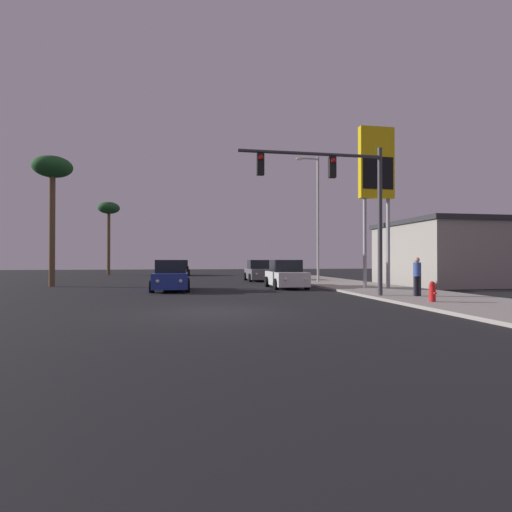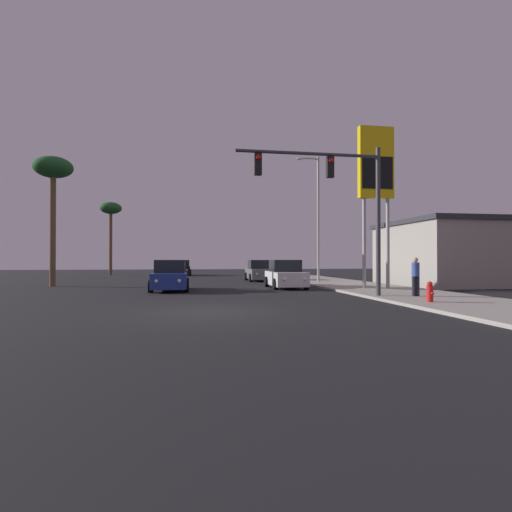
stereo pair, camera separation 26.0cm
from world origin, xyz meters
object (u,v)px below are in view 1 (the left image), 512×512
(street_lamp, at_px, (316,212))
(pedestrian_on_sidewalk, at_px, (417,275))
(fire_hydrant, at_px, (432,292))
(car_white, at_px, (286,275))
(palm_tree_near, at_px, (52,174))
(car_grey, at_px, (259,271))
(palm_tree_far, at_px, (109,212))
(car_black, at_px, (180,268))
(traffic_light_mast, at_px, (342,191))
(car_blue, at_px, (171,277))
(gas_station_sign, at_px, (376,172))

(street_lamp, xyz_separation_m, pedestrian_on_sidewalk, (0.62, -11.76, -4.08))
(fire_hydrant, bearing_deg, car_white, 108.23)
(palm_tree_near, bearing_deg, car_grey, 17.86)
(palm_tree_far, bearing_deg, pedestrian_on_sidewalk, -59.31)
(pedestrian_on_sidewalk, relative_size, palm_tree_far, 0.20)
(car_white, relative_size, car_black, 1.00)
(car_white, bearing_deg, pedestrian_on_sidewalk, 119.11)
(street_lamp, xyz_separation_m, fire_hydrant, (-0.17, -14.00, -4.63))
(fire_hydrant, height_order, palm_tree_far, palm_tree_far)
(traffic_light_mast, height_order, pedestrian_on_sidewalk, traffic_light_mast)
(palm_tree_near, bearing_deg, traffic_light_mast, -35.20)
(car_white, distance_m, palm_tree_near, 16.00)
(traffic_light_mast, height_order, fire_hydrant, traffic_light_mast)
(fire_hydrant, bearing_deg, traffic_light_mast, 130.73)
(palm_tree_far, relative_size, palm_tree_near, 1.00)
(car_white, height_order, fire_hydrant, car_white)
(car_grey, bearing_deg, street_lamp, 132.67)
(palm_tree_near, bearing_deg, car_blue, -31.36)
(street_lamp, distance_m, palm_tree_near, 17.68)
(car_white, relative_size, palm_tree_far, 0.53)
(palm_tree_near, bearing_deg, car_white, -14.64)
(car_black, relative_size, fire_hydrant, 5.67)
(car_grey, relative_size, street_lamp, 0.48)
(car_blue, bearing_deg, street_lamp, -152.95)
(car_black, relative_size, gas_station_sign, 0.48)
(car_black, distance_m, pedestrian_on_sidewalk, 30.32)
(pedestrian_on_sidewalk, relative_size, palm_tree_near, 0.20)
(fire_hydrant, relative_size, pedestrian_on_sidewalk, 0.46)
(car_grey, bearing_deg, pedestrian_on_sidewalk, 105.42)
(car_grey, bearing_deg, palm_tree_far, -46.49)
(car_white, distance_m, car_grey, 8.24)
(car_black, relative_size, palm_tree_far, 0.53)
(street_lamp, bearing_deg, car_grey, 132.00)
(car_blue, relative_size, palm_tree_near, 0.53)
(car_blue, bearing_deg, pedestrian_on_sidewalk, 148.13)
(street_lamp, distance_m, palm_tree_far, 26.41)
(car_white, relative_size, traffic_light_mast, 0.67)
(car_black, xyz_separation_m, car_grey, (6.39, -12.79, 0.00))
(car_white, xyz_separation_m, palm_tree_far, (-14.50, 23.71, 6.35))
(car_grey, bearing_deg, traffic_light_mast, 94.13)
(car_blue, relative_size, car_grey, 1.00)
(gas_station_sign, relative_size, palm_tree_near, 1.10)
(palm_tree_far, distance_m, palm_tree_near, 20.00)
(car_blue, relative_size, street_lamp, 0.48)
(traffic_light_mast, bearing_deg, gas_station_sign, 49.14)
(traffic_light_mast, bearing_deg, car_blue, 141.27)
(car_blue, xyz_separation_m, traffic_light_mast, (7.47, -5.99, 3.91))
(traffic_light_mast, bearing_deg, palm_tree_near, 144.80)
(car_black, relative_size, pedestrian_on_sidewalk, 2.58)
(car_white, relative_size, gas_station_sign, 0.48)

